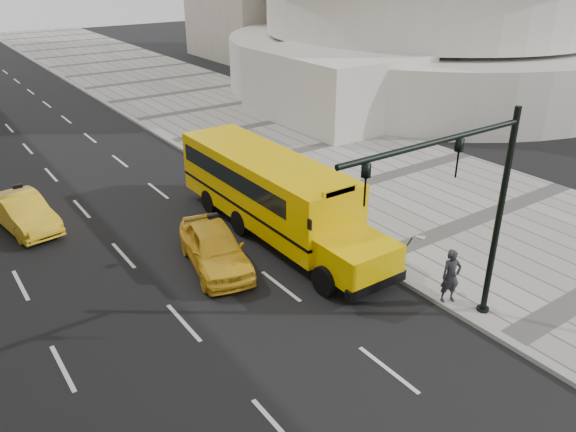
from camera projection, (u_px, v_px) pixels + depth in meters
ground at (149, 248)px, 20.86m from camera, size 140.00×140.00×0.00m
sidewalk_museum at (384, 178)px, 27.09m from camera, size 12.00×140.00×0.15m
curb_museum at (282, 208)px, 23.96m from camera, size 0.30×140.00×0.15m
school_bus at (269, 188)px, 21.50m from camera, size 2.96×11.56×3.19m
taxi_near at (215, 247)px, 19.32m from camera, size 2.68×4.70×1.51m
taxi_far at (23, 212)px, 22.06m from camera, size 2.12×4.41×1.39m
pedestrian at (451, 276)px, 17.08m from camera, size 0.75×0.62×1.75m
traffic_signal at (470, 202)px, 14.56m from camera, size 6.18×0.36×6.40m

